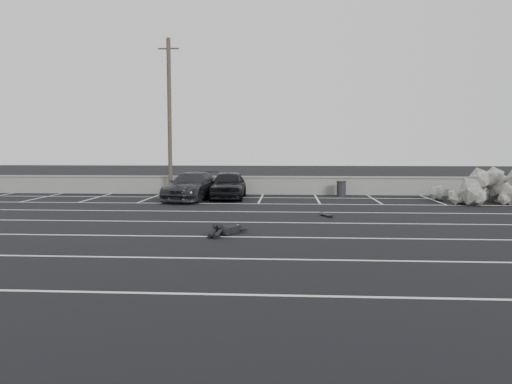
# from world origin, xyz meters

# --- Properties ---
(ground) EXTENTS (120.00, 120.00, 0.00)m
(ground) POSITION_xyz_m (0.00, 0.00, 0.00)
(ground) COLOR black
(ground) RESTS_ON ground
(seawall) EXTENTS (50.00, 0.45, 1.06)m
(seawall) POSITION_xyz_m (0.00, 14.00, 0.55)
(seawall) COLOR gray
(seawall) RESTS_ON ground
(stall_lines) EXTENTS (36.00, 20.05, 0.01)m
(stall_lines) POSITION_xyz_m (-0.08, 4.41, 0.00)
(stall_lines) COLOR silver
(stall_lines) RESTS_ON ground
(car_left) EXTENTS (1.85, 4.41, 1.49)m
(car_left) POSITION_xyz_m (-0.75, 11.44, 0.75)
(car_left) COLOR black
(car_left) RESTS_ON ground
(car_right) EXTENTS (2.71, 5.20, 1.44)m
(car_right) POSITION_xyz_m (-2.58, 10.70, 0.72)
(car_right) COLOR #222328
(car_right) RESTS_ON ground
(utility_pole) EXTENTS (1.18, 0.24, 8.86)m
(utility_pole) POSITION_xyz_m (-4.30, 13.20, 4.49)
(utility_pole) COLOR #4C4238
(utility_pole) RESTS_ON ground
(trash_bin) EXTENTS (0.58, 0.58, 0.86)m
(trash_bin) POSITION_xyz_m (5.43, 13.05, 0.44)
(trash_bin) COLOR #242427
(trash_bin) RESTS_ON ground
(riprap_pile) EXTENTS (5.47, 3.75, 1.24)m
(riprap_pile) POSITION_xyz_m (13.10, 9.81, 0.52)
(riprap_pile) COLOR #A09D96
(riprap_pile) RESTS_ON ground
(person) EXTENTS (2.45, 2.82, 0.44)m
(person) POSITION_xyz_m (0.61, 0.66, 0.22)
(person) COLOR black
(person) RESTS_ON ground
(skateboard) EXTENTS (0.49, 0.76, 0.09)m
(skateboard) POSITION_xyz_m (3.97, 4.70, 0.07)
(skateboard) COLOR black
(skateboard) RESTS_ON ground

